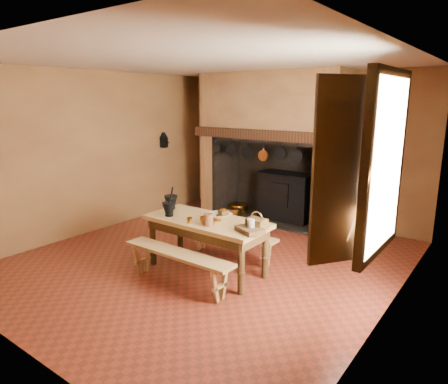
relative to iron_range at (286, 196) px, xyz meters
name	(u,v)px	position (x,y,z in m)	size (l,w,h in m)	color
floor	(209,260)	(0.04, -2.45, -0.48)	(5.50, 5.50, 0.00)	maroon
ceiling	(207,61)	(0.04, -2.45, 2.32)	(5.50, 5.50, 0.00)	silver
back_wall	(297,147)	(0.04, 0.30, 0.92)	(5.00, 0.02, 2.80)	olive
wall_left	(98,152)	(-2.46, -2.45, 0.92)	(0.02, 5.50, 2.80)	olive
wall_right	(397,189)	(2.54, -2.45, 0.92)	(0.02, 5.50, 2.80)	olive
wall_front	(7,207)	(0.04, -5.20, 0.92)	(5.00, 0.02, 2.80)	olive
chimney_breast	(273,126)	(-0.26, -0.14, 1.33)	(2.95, 0.96, 2.80)	olive
iron_range	(286,196)	(0.00, 0.00, 0.00)	(1.12, 0.55, 1.60)	black
hearth_pans	(237,210)	(-1.01, -0.23, -0.39)	(0.51, 0.62, 0.20)	#C07E2C
hanging_pans	(257,153)	(-0.30, -0.64, 0.88)	(1.92, 0.29, 0.27)	black
onion_string	(327,162)	(1.04, -0.66, 0.85)	(0.12, 0.10, 0.46)	#B05320
herb_bunch	(338,160)	(1.22, -0.66, 0.90)	(0.20, 0.20, 0.35)	#52592A
window	(373,164)	(2.39, -2.85, 1.22)	(0.39, 1.75, 1.76)	white
wall_coffee_mill	(164,139)	(-2.38, -0.90, 1.03)	(0.23, 0.16, 0.31)	black
work_table	(207,228)	(0.26, -2.77, 0.14)	(1.70, 0.76, 0.74)	tan
bench_front	(178,261)	(0.26, -3.34, -0.14)	(1.62, 0.28, 0.45)	tan
bench_back	(232,238)	(0.26, -2.19, -0.18)	(1.46, 0.26, 0.41)	tan
mortar_large	(171,202)	(-0.49, -2.67, 0.36)	(0.20, 0.20, 0.34)	black
mortar_small	(169,208)	(-0.25, -2.95, 0.36)	(0.19, 0.19, 0.33)	black
coffee_grinder	(223,213)	(0.39, -2.58, 0.32)	(0.16, 0.13, 0.16)	#3D2813
brass_mug_a	(190,220)	(0.20, -3.04, 0.29)	(0.07, 0.07, 0.08)	#C07E2C
brass_mug_b	(219,218)	(0.44, -2.73, 0.29)	(0.07, 0.07, 0.08)	#C07E2C
mixing_bowl	(220,216)	(0.38, -2.63, 0.29)	(0.31, 0.31, 0.08)	beige
stoneware_crock	(208,220)	(0.45, -2.96, 0.33)	(0.12, 0.12, 0.15)	brown
glass_jar	(251,225)	(1.01, -2.84, 0.33)	(0.09, 0.09, 0.16)	beige
wicker_basket	(257,223)	(1.01, -2.71, 0.33)	(0.25, 0.19, 0.23)	#513018
wooden_tray	(250,230)	(1.01, -2.86, 0.28)	(0.33, 0.24, 0.06)	#3D2813
brass_cup	(204,220)	(0.35, -2.92, 0.30)	(0.12, 0.12, 0.09)	#C07E2C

